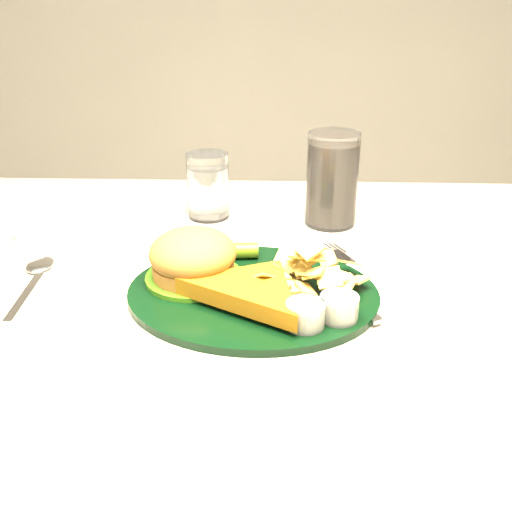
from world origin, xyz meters
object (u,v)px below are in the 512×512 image
(dinner_plate, at_px, (253,272))
(table, at_px, (233,481))
(fork_napkin, at_px, (341,288))
(water_glass, at_px, (208,186))
(cola_glass, at_px, (332,180))

(dinner_plate, bearing_deg, table, 125.25)
(fork_napkin, bearing_deg, table, 134.69)
(table, bearing_deg, fork_napkin, -17.50)
(table, height_order, water_glass, water_glass)
(table, height_order, fork_napkin, fork_napkin)
(fork_napkin, bearing_deg, cola_glass, 61.21)
(water_glass, distance_m, cola_glass, 0.20)
(table, bearing_deg, cola_glass, 51.45)
(dinner_plate, height_order, cola_glass, cola_glass)
(cola_glass, bearing_deg, fork_napkin, -90.98)
(water_glass, bearing_deg, dinner_plate, -72.51)
(dinner_plate, relative_size, water_glass, 2.89)
(water_glass, height_order, fork_napkin, water_glass)
(dinner_plate, bearing_deg, cola_glass, 69.79)
(table, distance_m, cola_glass, 0.51)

